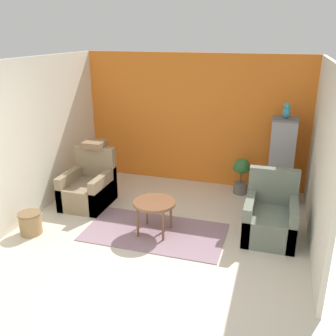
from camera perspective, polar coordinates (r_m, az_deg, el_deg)
The scene contains 13 objects.
ground_plane at distance 4.74m, azimuth -6.27°, elevation -16.87°, with size 20.00×20.00×0.00m, color beige.
wall_back_accent at distance 7.25m, azimuth 4.02°, elevation 7.29°, with size 4.39×0.06×2.49m.
wall_left at distance 6.57m, azimuth -18.45°, elevation 4.95°, with size 0.06×3.40×2.49m.
wall_right at distance 5.43m, azimuth 22.41°, elevation 1.41°, with size 0.06×3.40×2.49m.
area_rug at distance 5.71m, azimuth -2.02°, elevation -9.72°, with size 2.08×1.13×0.01m.
coffee_table at distance 5.50m, azimuth -2.08°, elevation -5.64°, with size 0.63×0.63×0.51m.
armchair_left at distance 6.62m, azimuth -11.97°, elevation -3.04°, with size 0.72×0.86×0.95m.
armchair_right at distance 5.68m, azimuth 15.30°, elevation -7.38°, with size 0.72×0.86×0.95m.
birdcage at distance 6.72m, azimuth 16.82°, elevation 0.74°, with size 0.57×0.57×1.50m.
parrot at distance 6.50m, azimuth 17.62°, elevation 8.29°, with size 0.12×0.22×0.26m.
potted_plant at distance 6.99m, azimuth 11.08°, elevation -0.80°, with size 0.31×0.28×0.67m.
wicker_basket at distance 5.96m, azimuth -20.24°, elevation -7.79°, with size 0.34×0.34×0.34m.
throw_pillow at distance 6.64m, azimuth -11.14°, elevation 3.61°, with size 0.35×0.35×0.10m.
Camera 1 is at (1.57, -3.46, 2.84)m, focal length 40.00 mm.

